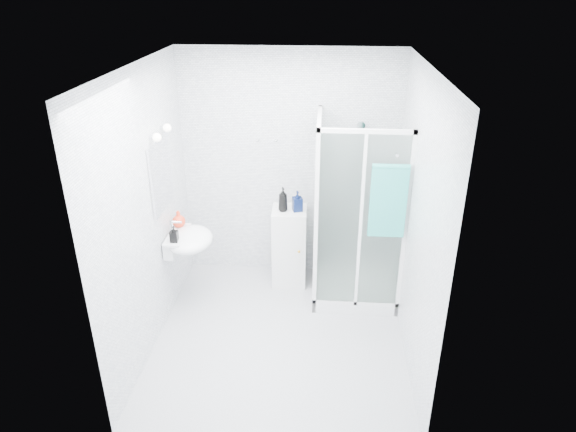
# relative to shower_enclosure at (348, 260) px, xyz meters

# --- Properties ---
(room) EXTENTS (2.40, 2.60, 2.60)m
(room) POSITION_rel_shower_enclosure_xyz_m (-0.67, -0.77, 0.85)
(room) COLOR white
(room) RESTS_ON ground
(shower_enclosure) EXTENTS (0.90, 0.95, 2.00)m
(shower_enclosure) POSITION_rel_shower_enclosure_xyz_m (0.00, 0.00, 0.00)
(shower_enclosure) COLOR white
(shower_enclosure) RESTS_ON ground
(wall_basin) EXTENTS (0.46, 0.56, 0.35)m
(wall_basin) POSITION_rel_shower_enclosure_xyz_m (-1.66, -0.32, 0.35)
(wall_basin) COLOR white
(wall_basin) RESTS_ON ground
(mirror) EXTENTS (0.02, 0.60, 0.70)m
(mirror) POSITION_rel_shower_enclosure_xyz_m (-1.85, -0.32, 1.05)
(mirror) COLOR white
(mirror) RESTS_ON room
(vanity_lights) EXTENTS (0.10, 0.40, 0.08)m
(vanity_lights) POSITION_rel_shower_enclosure_xyz_m (-1.80, -0.32, 1.47)
(vanity_lights) COLOR silver
(vanity_lights) RESTS_ON room
(wall_hooks) EXTENTS (0.23, 0.06, 0.03)m
(wall_hooks) POSITION_rel_shower_enclosure_xyz_m (-0.92, 0.49, 1.17)
(wall_hooks) COLOR silver
(wall_hooks) RESTS_ON room
(storage_cabinet) EXTENTS (0.39, 0.41, 0.91)m
(storage_cabinet) POSITION_rel_shower_enclosure_xyz_m (-0.66, 0.24, 0.01)
(storage_cabinet) COLOR white
(storage_cabinet) RESTS_ON ground
(hand_towel) EXTENTS (0.34, 0.05, 0.73)m
(hand_towel) POSITION_rel_shower_enclosure_xyz_m (0.32, -0.40, 0.90)
(hand_towel) COLOR teal
(hand_towel) RESTS_ON shower_enclosure
(shampoo_bottle_a) EXTENTS (0.13, 0.13, 0.27)m
(shampoo_bottle_a) POSITION_rel_shower_enclosure_xyz_m (-0.72, 0.21, 0.60)
(shampoo_bottle_a) COLOR black
(shampoo_bottle_a) RESTS_ON storage_cabinet
(shampoo_bottle_b) EXTENTS (0.13, 0.13, 0.23)m
(shampoo_bottle_b) POSITION_rel_shower_enclosure_xyz_m (-0.57, 0.23, 0.58)
(shampoo_bottle_b) COLOR #0B1842
(shampoo_bottle_b) RESTS_ON storage_cabinet
(soap_dispenser_orange) EXTENTS (0.17, 0.17, 0.18)m
(soap_dispenser_orange) POSITION_rel_shower_enclosure_xyz_m (-1.78, -0.15, 0.50)
(soap_dispenser_orange) COLOR red
(soap_dispenser_orange) RESTS_ON wall_basin
(soap_dispenser_black) EXTENTS (0.08, 0.08, 0.17)m
(soap_dispenser_black) POSITION_rel_shower_enclosure_xyz_m (-1.74, -0.48, 0.50)
(soap_dispenser_black) COLOR black
(soap_dispenser_black) RESTS_ON wall_basin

